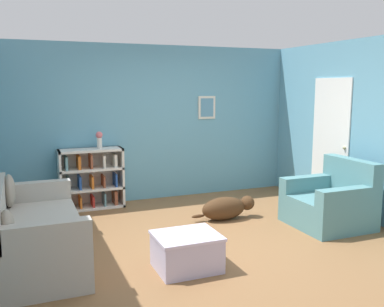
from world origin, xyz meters
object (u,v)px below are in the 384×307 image
object	(u,v)px
recliner_chair	(331,203)
vase	(99,139)
dog	(226,208)
bookshelf	(91,179)
coffee_table	(187,250)
couch	(32,235)

from	to	relation	value
recliner_chair	vase	size ratio (longest dim) A/B	3.67
recliner_chair	dog	size ratio (longest dim) A/B	1.01
bookshelf	vase	size ratio (longest dim) A/B	3.69
coffee_table	dog	xyz separation A→B (m)	(1.16, 1.38, -0.03)
couch	recliner_chair	size ratio (longest dim) A/B	1.96
bookshelf	vase	distance (m)	0.65
bookshelf	dog	size ratio (longest dim) A/B	1.01
coffee_table	vase	distance (m)	2.89
recliner_chair	vase	world-z (taller)	vase
coffee_table	vase	world-z (taller)	vase
couch	vase	world-z (taller)	vase
bookshelf	vase	world-z (taller)	vase
recliner_chair	dog	distance (m)	1.47
coffee_table	dog	distance (m)	1.80
bookshelf	recliner_chair	distance (m)	3.65
dog	couch	bearing A→B (deg)	-167.19
recliner_chair	coffee_table	distance (m)	2.46
couch	coffee_table	world-z (taller)	couch
coffee_table	bookshelf	bearing A→B (deg)	101.64
bookshelf	coffee_table	distance (m)	2.80
recliner_chair	coffee_table	xyz separation A→B (m)	(-2.39, -0.60, -0.12)
vase	couch	bearing A→B (deg)	-119.38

